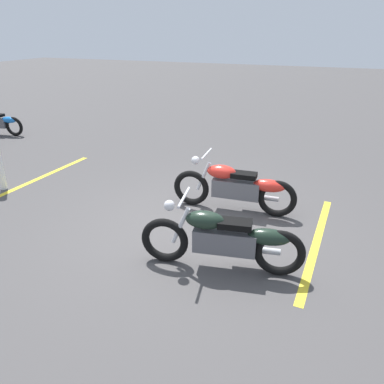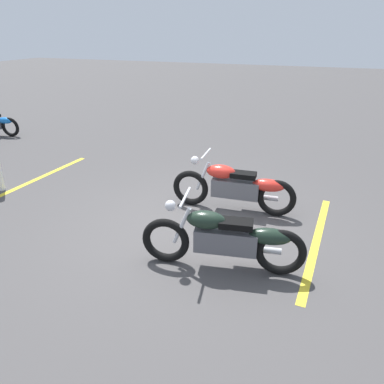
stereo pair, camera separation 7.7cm
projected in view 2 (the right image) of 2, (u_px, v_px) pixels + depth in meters
name	position (u px, v px, depth m)	size (l,w,h in m)	color
ground_plane	(190.00, 227.00, 6.15)	(60.00, 60.00, 0.00)	#474444
motorcycle_bright_foreground	(236.00, 187.00, 6.55)	(2.23, 0.62, 1.04)	black
motorcycle_dark_foreground	(226.00, 238.00, 4.94)	(2.22, 0.71, 1.04)	black
parking_stripe_near	(316.00, 241.00, 5.74)	(3.20, 0.12, 0.01)	yellow
parking_stripe_mid	(35.00, 180.00, 8.07)	(3.20, 0.12, 0.01)	yellow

